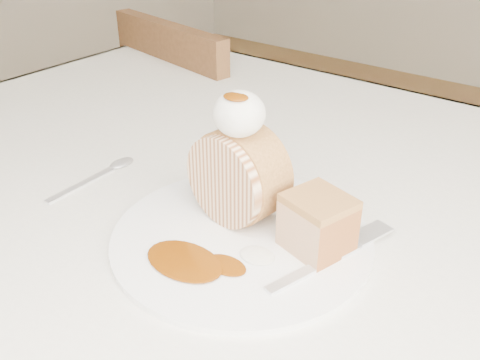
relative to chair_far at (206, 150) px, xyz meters
The scene contains 10 objects.
table 0.68m from the chair_far, 38.50° to the right, with size 1.40×0.90×0.75m.
chair_far is the anchor object (origin of this frame).
plate 0.84m from the chair_far, 45.63° to the right, with size 0.31×0.31×0.01m, color white.
roulade_slice 0.83m from the chair_far, 45.58° to the right, with size 0.11×0.11×0.06m, color beige.
cake_chunk 0.89m from the chair_far, 40.07° to the right, with size 0.07×0.06×0.06m, color #B78045.
whipped_cream 0.87m from the chair_far, 45.56° to the right, with size 0.06×0.06×0.05m, color white.
caramel_drizzle 0.89m from the chair_far, 45.89° to the right, with size 0.03×0.02×0.01m, color #652E04.
caramel_pool 0.89m from the chair_far, 50.29° to the right, with size 0.10×0.06×0.00m, color #652E04, non-canonical shape.
fork 0.91m from the chair_far, 40.99° to the right, with size 0.03×0.18×0.00m, color silver.
spoon 0.73m from the chair_far, 63.44° to the right, with size 0.02×0.14×0.00m, color silver.
Camera 1 is at (0.36, -0.37, 1.13)m, focal length 40.00 mm.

